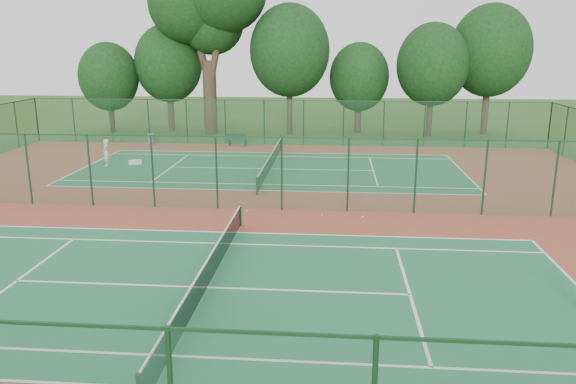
% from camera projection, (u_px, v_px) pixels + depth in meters
% --- Properties ---
extents(ground, '(120.00, 120.00, 0.00)m').
position_uv_depth(ground, '(250.00, 209.00, 26.66)').
color(ground, '#2E551A').
rests_on(ground, ground).
extents(red_pad, '(40.00, 36.00, 0.01)m').
position_uv_depth(red_pad, '(250.00, 209.00, 26.66)').
color(red_pad, brown).
rests_on(red_pad, ground).
extents(court_near, '(23.77, 10.97, 0.01)m').
position_uv_depth(court_near, '(208.00, 288.00, 17.98)').
color(court_near, '#206841').
rests_on(court_near, red_pad).
extents(court_far, '(23.77, 10.97, 0.01)m').
position_uv_depth(court_far, '(271.00, 169.00, 35.34)').
color(court_far, '#1F623A').
rests_on(court_far, red_pad).
extents(fence_north, '(40.00, 0.09, 3.50)m').
position_uv_depth(fence_north, '(284.00, 122.00, 43.57)').
color(fence_north, '#174726').
rests_on(fence_north, ground).
extents(fence_divider, '(40.00, 0.09, 3.50)m').
position_uv_depth(fence_divider, '(249.00, 173.00, 26.22)').
color(fence_divider, '#1B5130').
rests_on(fence_divider, ground).
extents(tennis_net_near, '(0.10, 12.90, 0.97)m').
position_uv_depth(tennis_net_near, '(207.00, 272.00, 17.85)').
color(tennis_net_near, '#13351F').
rests_on(tennis_net_near, ground).
extents(tennis_net_far, '(0.10, 12.90, 0.97)m').
position_uv_depth(tennis_net_far, '(271.00, 161.00, 35.20)').
color(tennis_net_far, '#13361A').
rests_on(tennis_net_far, ground).
extents(player_far, '(0.55, 0.71, 1.73)m').
position_uv_depth(player_far, '(106.00, 152.00, 36.04)').
color(player_far, white).
rests_on(player_far, court_far).
extents(trash_bin, '(0.47, 0.47, 0.82)m').
position_uv_depth(trash_bin, '(151.00, 139.00, 44.19)').
color(trash_bin, gray).
rests_on(trash_bin, red_pad).
extents(bench, '(1.62, 0.69, 0.97)m').
position_uv_depth(bench, '(237.00, 140.00, 43.28)').
color(bench, black).
rests_on(bench, red_pad).
extents(kit_bag, '(0.87, 0.59, 0.31)m').
position_uv_depth(kit_bag, '(135.00, 162.00, 36.64)').
color(kit_bag, silver).
rests_on(kit_bag, red_pad).
extents(stray_ball_a, '(0.07, 0.07, 0.07)m').
position_uv_depth(stray_ball_a, '(322.00, 215.00, 25.66)').
color(stray_ball_a, gold).
rests_on(stray_ball_a, red_pad).
extents(stray_ball_b, '(0.08, 0.08, 0.08)m').
position_uv_depth(stray_ball_b, '(363.00, 216.00, 25.36)').
color(stray_ball_b, '#CCEF37').
rests_on(stray_ball_b, red_pad).
extents(stray_ball_c, '(0.07, 0.07, 0.07)m').
position_uv_depth(stray_ball_c, '(247.00, 211.00, 26.28)').
color(stray_ball_c, '#C2D531').
rests_on(stray_ball_c, red_pad).
extents(big_tree, '(10.21, 7.47, 15.68)m').
position_uv_depth(big_tree, '(209.00, 2.00, 47.03)').
color(big_tree, '#34261C').
rests_on(big_tree, ground).
extents(evergreen_row, '(39.00, 5.00, 12.00)m').
position_uv_depth(evergreen_row, '(296.00, 133.00, 50.00)').
color(evergreen_row, black).
rests_on(evergreen_row, ground).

